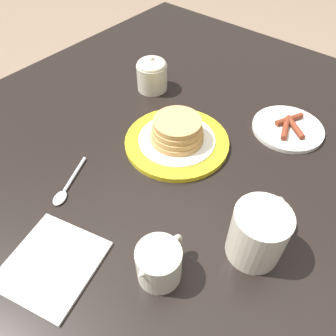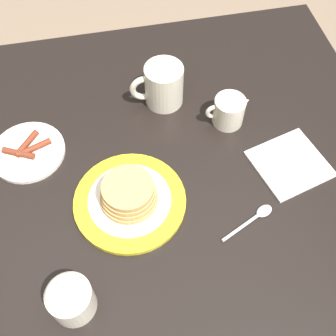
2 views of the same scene
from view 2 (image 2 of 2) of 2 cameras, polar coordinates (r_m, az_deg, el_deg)
ground_plane at (r=1.58m, az=-3.03°, el=-17.50°), size 8.00×8.00×0.00m
dining_table at (r=0.98m, az=-4.67°, el=-7.73°), size 1.22×1.10×0.74m
pancake_plate at (r=0.87m, az=-5.15°, el=-3.87°), size 0.23×0.23×0.07m
side_plate_bacon at (r=1.00m, az=-18.43°, el=2.16°), size 0.16×0.16×0.02m
coffee_mug at (r=1.01m, az=-0.76°, el=11.17°), size 0.13×0.09×0.10m
creamer_pitcher at (r=0.99m, az=8.29°, el=7.70°), size 0.10×0.07×0.08m
sugar_bowl at (r=0.78m, az=-13.06°, el=-16.83°), size 0.08×0.08×0.10m
napkin at (r=0.97m, az=16.18°, el=0.57°), size 0.18×0.18×0.01m
spoon at (r=0.88m, az=11.71°, el=-6.57°), size 0.13×0.07×0.01m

